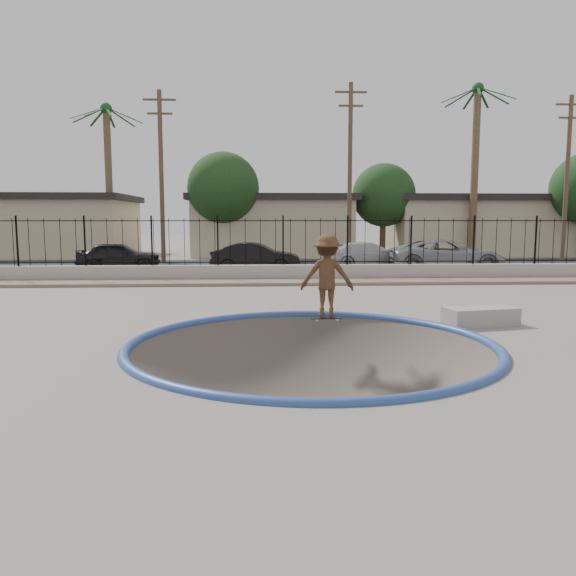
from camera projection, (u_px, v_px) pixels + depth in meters
The scene contains 24 objects.
ground at pixel (281, 302), 23.60m from camera, with size 120.00×120.00×2.20m, color gray.
bowl_pit at pixel (311, 346), 10.58m from camera, with size 6.84×6.84×1.80m, color #51493E, non-canonical shape.
coping_ring at pixel (311, 346), 10.58m from camera, with size 7.04×7.04×0.20m, color #2A478A.
rock_strip at pixel (285, 282), 20.68m from camera, with size 42.00×1.60×0.11m, color #91795F.
retaining_wall at pixel (283, 273), 21.74m from camera, with size 42.00×0.45×0.60m, color #9E948B.
fence at pixel (283, 242), 21.59m from camera, with size 40.00×0.04×1.80m.
street at pixel (277, 266), 28.41m from camera, with size 90.00×8.00×0.04m, color black.
house_west at pixel (43, 225), 36.75m from camera, with size 11.60×8.60×3.90m.
house_center at pixel (272, 225), 37.59m from camera, with size 10.60×8.60×3.90m.
house_east at pixel (476, 225), 38.37m from camera, with size 12.60×8.60×3.90m.
palm_mid at pixel (108, 147), 33.97m from camera, with size 2.30×2.30×9.30m.
palm_right at pixel (476, 134), 33.14m from camera, with size 2.30×2.30×10.30m.
utility_pole_left at pixel (161, 174), 29.49m from camera, with size 1.70×0.24×9.00m.
utility_pole_mid at pixel (350, 170), 30.01m from camera, with size 1.70×0.24×9.50m.
utility_pole_right at pixel (567, 176), 30.71m from camera, with size 1.70×0.24×9.00m.
street_tree_left at pixel (223, 188), 33.68m from camera, with size 4.32×4.32×6.36m.
street_tree_mid at pixel (384, 195), 35.27m from camera, with size 3.96×3.96×5.83m.
skater at pixel (327, 280), 13.07m from camera, with size 1.24×0.71×1.91m, color brown.
skateboard at pixel (327, 318), 13.19m from camera, with size 0.75×0.26×0.06m.
concrete_ledge at pixel (481, 316), 12.60m from camera, with size 1.60×0.70×0.40m, color gray.
car_a at pixel (119, 256), 25.94m from camera, with size 1.51×3.76×1.28m, color black.
car_b at pixel (256, 257), 24.71m from camera, with size 1.37×3.92×1.29m, color black.
car_c at pixel (369, 255), 26.59m from camera, with size 1.74×4.27×1.24m, color silver.
car_d at pixel (447, 255), 25.18m from camera, with size 2.36×5.11×1.42m, color gray.
Camera 1 is at (-1.03, -11.33, 2.38)m, focal length 35.00 mm.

